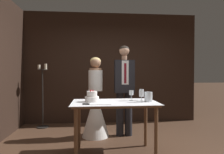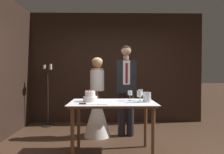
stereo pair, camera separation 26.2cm
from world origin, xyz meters
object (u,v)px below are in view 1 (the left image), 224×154
at_px(cake_knife, 91,104).
at_px(groom, 124,86).
at_px(wine_glass_middle, 141,92).
at_px(bride, 96,107).
at_px(wine_glass_far, 131,93).
at_px(candle_stand, 43,99).
at_px(tiered_cake, 92,97).
at_px(wine_glass_near, 141,94).
at_px(hurricane_candle, 148,97).
at_px(cake_table, 115,109).

relative_size(cake_knife, groom, 0.22).
xyz_separation_m(wine_glass_middle, bride, (-0.75, 0.76, -0.37)).
xyz_separation_m(wine_glass_far, candle_stand, (-1.80, 1.54, -0.27)).
distance_m(tiered_cake, wine_glass_near, 0.78).
bearing_deg(cake_knife, tiered_cake, 94.31).
distance_m(tiered_cake, hurricane_candle, 0.89).
bearing_deg(wine_glass_near, bride, 125.97).
xyz_separation_m(cake_table, hurricane_candle, (0.54, -0.02, 0.18)).
distance_m(cake_table, hurricane_candle, 0.57).
relative_size(wine_glass_middle, wine_glass_far, 1.10).
relative_size(wine_glass_far, hurricane_candle, 1.09).
bearing_deg(bride, groom, -0.06).
distance_m(wine_glass_middle, hurricane_candle, 0.18).
bearing_deg(tiered_cake, hurricane_candle, -4.62).
bearing_deg(wine_glass_far, wine_glass_middle, 4.70).
bearing_deg(wine_glass_far, tiered_cake, -174.24).
bearing_deg(cake_table, wine_glass_near, -9.23).
relative_size(tiered_cake, wine_glass_middle, 1.20).
height_order(tiered_cake, wine_glass_far, tiered_cake).
relative_size(cake_knife, wine_glass_far, 2.44).
bearing_deg(hurricane_candle, candle_stand, 140.62).
distance_m(cake_knife, wine_glass_near, 0.80).
height_order(bride, groom, groom).
xyz_separation_m(cake_table, wine_glass_far, (0.29, 0.12, 0.23)).
bearing_deg(tiered_cake, cake_knife, -91.87).
relative_size(wine_glass_near, bride, 0.12).
bearing_deg(wine_glass_far, groom, 89.74).
height_order(wine_glass_middle, bride, bride).
xyz_separation_m(hurricane_candle, groom, (-0.25, 0.92, 0.11)).
height_order(cake_table, wine_glass_middle, wine_glass_middle).
height_order(wine_glass_far, hurricane_candle, wine_glass_far).
bearing_deg(tiered_cake, wine_glass_near, -8.97).
distance_m(wine_glass_far, bride, 1.03).
relative_size(hurricane_candle, bride, 0.10).
height_order(tiered_cake, wine_glass_middle, tiered_cake).
height_order(wine_glass_near, bride, bride).
bearing_deg(wine_glass_middle, wine_glass_near, -104.42).
relative_size(cake_table, groom, 0.73).
xyz_separation_m(cake_knife, groom, (0.65, 1.14, 0.18)).
distance_m(bride, groom, 0.72).
bearing_deg(cake_table, cake_knife, -146.52).
xyz_separation_m(tiered_cake, wine_glass_near, (0.76, -0.12, 0.06)).
bearing_deg(hurricane_candle, cake_knife, -166.11).
distance_m(wine_glass_near, bride, 1.25).
bearing_deg(wine_glass_near, cake_table, 170.77).
relative_size(hurricane_candle, candle_stand, 0.10).
relative_size(wine_glass_middle, bride, 0.12).
xyz_separation_m(wine_glass_near, bride, (-0.70, 0.96, -0.37)).
bearing_deg(cake_table, hurricane_candle, -1.93).
relative_size(cake_table, candle_stand, 0.90).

